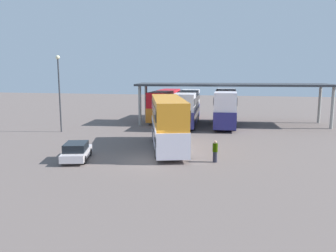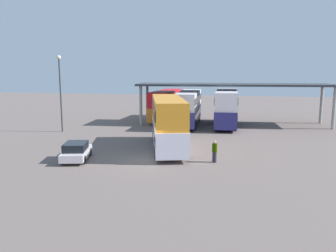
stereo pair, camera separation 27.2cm
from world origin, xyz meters
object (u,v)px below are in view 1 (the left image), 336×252
double_decker_near_canopy (165,104)px  pedestrian_waiting (215,151)px  lamppost_tall (59,85)px  double_decker_mid_row (188,106)px  double_decker_far_right (225,107)px  parked_hatchback (76,151)px  double_decker_main (168,121)px

double_decker_near_canopy → pedestrian_waiting: size_ratio=6.56×
lamppost_tall → pedestrian_waiting: bearing=-28.2°
double_decker_mid_row → lamppost_tall: (-12.90, -7.95, 2.91)m
double_decker_far_right → lamppost_tall: size_ratio=1.26×
double_decker_near_canopy → double_decker_mid_row: 4.84m
double_decker_near_canopy → parked_hatchback: bearing=175.0°
lamppost_tall → pedestrian_waiting: size_ratio=5.12×
double_decker_near_canopy → pedestrian_waiting: 22.15m
parked_hatchback → double_decker_near_canopy: double_decker_near_canopy is taller
lamppost_tall → double_decker_far_right: bearing=23.8°
parked_hatchback → pedestrian_waiting: 10.37m
double_decker_mid_row → lamppost_tall: size_ratio=1.39×
parked_hatchback → double_decker_far_right: 21.36m
double_decker_main → double_decker_far_right: (4.37, 13.56, -0.03)m
double_decker_main → double_decker_near_canopy: double_decker_main is taller
parked_hatchback → double_decker_near_canopy: bearing=-20.4°
double_decker_mid_row → lamppost_tall: bearing=118.6°
double_decker_main → pedestrian_waiting: 5.77m
double_decker_main → pedestrian_waiting: double_decker_main is taller
parked_hatchback → lamppost_tall: 13.76m
lamppost_tall → double_decker_mid_row: bearing=31.7°
parked_hatchback → pedestrian_waiting: pedestrian_waiting is taller
parked_hatchback → double_decker_near_canopy: 22.17m
double_decker_main → double_decker_mid_row: (-0.30, 13.76, -0.13)m
double_decker_main → double_decker_near_canopy: 17.44m
double_decker_near_canopy → pedestrian_waiting: bearing=-157.9°
double_decker_near_canopy → double_decker_main: bearing=-166.6°
double_decker_near_canopy → double_decker_mid_row: (3.59, -3.24, 0.06)m
lamppost_tall → pedestrian_waiting: lamppost_tall is taller
double_decker_mid_row → pedestrian_waiting: size_ratio=7.13×
double_decker_main → parked_hatchback: bearing=114.0°
double_decker_main → parked_hatchback: size_ratio=2.49×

